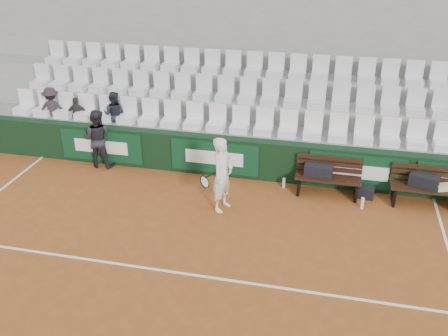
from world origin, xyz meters
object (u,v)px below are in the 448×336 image
at_px(water_bottle_far, 362,203).
at_px(bench_left, 327,186).
at_px(sports_bag_right, 424,181).
at_px(spectator_b, 75,99).
at_px(bench_right, 424,197).
at_px(spectator_c, 113,98).
at_px(sports_bag_left, 318,171).
at_px(sports_bag_ground, 364,192).
at_px(ball_kid, 98,139).
at_px(water_bottle_near, 284,183).
at_px(tennis_player, 222,175).
at_px(spectator_a, 50,93).

bearing_deg(water_bottle_far, bench_left, 150.05).
xyz_separation_m(bench_left, water_bottle_far, (0.79, -0.46, -0.09)).
xyz_separation_m(sports_bag_right, spectator_b, (-8.79, 0.97, 0.90)).
distance_m(bench_right, spectator_c, 7.95).
xyz_separation_m(sports_bag_left, sports_bag_ground, (1.08, 0.06, -0.46)).
relative_size(bench_right, ball_kid, 0.98).
height_order(bench_left, water_bottle_near, bench_left).
xyz_separation_m(sports_bag_left, spectator_b, (-6.49, 0.97, 0.91)).
bearing_deg(bench_left, sports_bag_right, 0.53).
distance_m(bench_left, sports_bag_left, 0.43).
distance_m(tennis_player, spectator_c, 4.08).
distance_m(sports_bag_right, spectator_a, 9.62).
xyz_separation_m(water_bottle_far, spectator_c, (-6.43, 1.44, 1.48)).
height_order(bench_right, tennis_player, tennis_player).
bearing_deg(sports_bag_left, sports_bag_right, -0.01).
bearing_deg(bench_right, ball_kid, 178.16).
relative_size(water_bottle_far, tennis_player, 0.16).
bearing_deg(sports_bag_left, bench_left, -4.83).
distance_m(bench_right, spectator_a, 9.73).
bearing_deg(sports_bag_right, spectator_c, 172.83).
bearing_deg(ball_kid, spectator_b, -40.97).
bearing_deg(sports_bag_ground, tennis_player, -158.64).
bearing_deg(water_bottle_near, tennis_player, -134.35).
xyz_separation_m(water_bottle_near, spectator_c, (-4.62, 0.87, 1.49)).
height_order(sports_bag_ground, tennis_player, tennis_player).
relative_size(water_bottle_far, spectator_a, 0.22).
distance_m(water_bottle_far, ball_kid, 6.66).
height_order(bench_right, water_bottle_near, bench_right).
distance_m(spectator_a, spectator_b, 0.73).
distance_m(sports_bag_right, sports_bag_ground, 1.31).
relative_size(spectator_a, spectator_c, 0.99).
distance_m(sports_bag_left, ball_kid, 5.58).
xyz_separation_m(water_bottle_near, tennis_player, (-1.22, -1.25, 0.72)).
bearing_deg(tennis_player, spectator_b, 154.65).
bearing_deg(sports_bag_left, water_bottle_far, -24.91).
xyz_separation_m(water_bottle_far, spectator_b, (-7.51, 1.44, 1.36)).
distance_m(sports_bag_left, water_bottle_far, 1.22).
bearing_deg(sports_bag_left, water_bottle_near, 173.04).
xyz_separation_m(bench_left, sports_bag_left, (-0.23, 0.02, 0.36)).
relative_size(bench_right, water_bottle_far, 5.61).
bearing_deg(water_bottle_near, sports_bag_right, -1.79).
distance_m(bench_right, sports_bag_left, 2.39).
distance_m(bench_right, tennis_player, 4.56).
xyz_separation_m(water_bottle_near, ball_kid, (-4.79, 0.13, 0.64)).
distance_m(bench_right, sports_bag_right, 0.37).
xyz_separation_m(bench_left, tennis_player, (-2.24, -1.13, 0.62)).
relative_size(bench_right, spectator_c, 1.22).
xyz_separation_m(sports_bag_right, spectator_a, (-9.52, 0.97, 1.02)).
xyz_separation_m(bench_left, water_bottle_near, (-1.02, 0.12, -0.10)).
bearing_deg(bench_left, spectator_b, 171.63).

